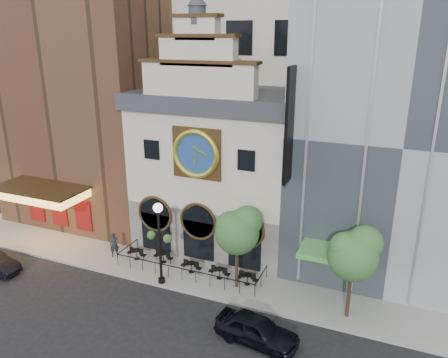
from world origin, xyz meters
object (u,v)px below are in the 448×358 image
object	(u,v)px
bistro_3	(219,272)
car_right	(257,330)
tree_left	(238,229)
tree_right	(354,252)
pedestrian	(114,245)
bistro_2	(191,266)
bistro_0	(137,254)
bistro_1	(163,257)
bistro_4	(247,278)
lamppost	(159,235)

from	to	relation	value
bistro_3	car_right	distance (m)	6.74
tree_left	tree_right	world-z (taller)	tree_right
pedestrian	bistro_2	bearing A→B (deg)	-44.91
bistro_3	tree_right	xyz separation A→B (m)	(8.84, -0.90, 3.84)
pedestrian	bistro_0	bearing A→B (deg)	-38.14
bistro_2	tree_left	bearing A→B (deg)	-6.91
pedestrian	tree_left	world-z (taller)	tree_left
bistro_2	pedestrian	xyz separation A→B (m)	(-6.45, -0.12, 0.50)
bistro_1	bistro_4	bearing A→B (deg)	-3.56
car_right	bistro_2	bearing A→B (deg)	60.35
bistro_2	lamppost	distance (m)	3.93
pedestrian	tree_right	xyz separation A→B (m)	(17.46, -0.76, 3.34)
bistro_3	bistro_4	distance (m)	2.05
bistro_1	tree_right	bearing A→B (deg)	-5.68
tree_left	lamppost	bearing A→B (deg)	-162.97
bistro_4	pedestrian	world-z (taller)	pedestrian
pedestrian	lamppost	size ratio (longest dim) A/B	0.33
tree_right	bistro_0	bearing A→B (deg)	176.32
bistro_1	bistro_3	size ratio (longest dim) A/B	1.00
bistro_2	tree_left	world-z (taller)	tree_left
bistro_0	tree_left	bearing A→B (deg)	-3.92
bistro_1	tree_left	xyz separation A→B (m)	(6.25, -0.91, 3.78)
bistro_0	lamppost	size ratio (longest dim) A/B	0.27
car_right	tree_left	xyz separation A→B (m)	(-2.91, 4.61, 3.59)
pedestrian	tree_left	xyz separation A→B (m)	(10.15, -0.32, 3.28)
bistro_1	bistro_3	world-z (taller)	same
tree_right	bistro_1	bearing A→B (deg)	174.32
bistro_2	car_right	distance (m)	8.32
pedestrian	tree_left	bearing A→B (deg)	-47.84
bistro_2	pedestrian	bearing A→B (deg)	-178.90
bistro_1	lamppost	distance (m)	4.18
bistro_1	lamppost	size ratio (longest dim) A/B	0.27
tree_left	tree_right	bearing A→B (deg)	-3.41
car_right	tree_right	distance (m)	7.08
bistro_0	bistro_1	bearing A→B (deg)	9.24
bistro_2	pedestrian	world-z (taller)	pedestrian
bistro_4	lamppost	size ratio (longest dim) A/B	0.27
bistro_4	tree_left	distance (m)	3.85
car_right	bistro_0	bearing A→B (deg)	73.09
bistro_1	tree_left	bearing A→B (deg)	-8.32
bistro_1	tree_right	world-z (taller)	tree_right
bistro_0	car_right	distance (m)	12.40
bistro_3	bistro_4	world-z (taller)	same
bistro_0	tree_left	size ratio (longest dim) A/B	0.27
pedestrian	lamppost	bearing A→B (deg)	-65.70
tree_left	pedestrian	bearing A→B (deg)	178.17
tree_right	lamppost	bearing A→B (deg)	-174.93
bistro_2	lamppost	xyz separation A→B (m)	(-1.28, -1.97, 3.15)
bistro_4	car_right	bearing A→B (deg)	-65.00
bistro_2	lamppost	bearing A→B (deg)	-122.97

